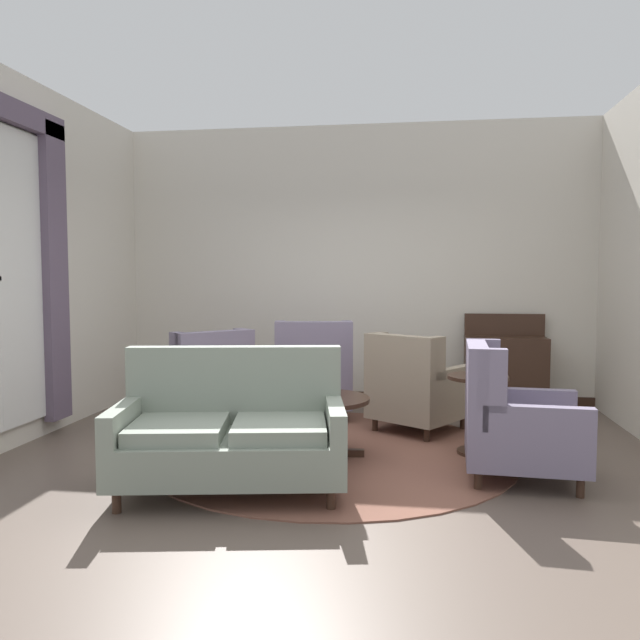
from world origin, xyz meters
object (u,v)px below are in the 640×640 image
object	(u,v)px
coffee_table	(321,409)
armchair_foreground_right	(415,389)
sideboard	(505,368)
armchair_near_window	(313,376)
settee	(231,434)
side_table	(477,407)
armchair_far_left	(203,385)
porcelain_vase	(323,377)
armchair_beside_settee	(513,422)

from	to	relation	value
coffee_table	armchair_foreground_right	world-z (taller)	armchair_foreground_right
sideboard	armchair_near_window	bearing A→B (deg)	-160.66
settee	side_table	world-z (taller)	settee
side_table	sideboard	distance (m)	1.96
coffee_table	armchair_far_left	xyz separation A→B (m)	(-1.30, 0.86, 0.02)
armchair_near_window	sideboard	bearing A→B (deg)	-170.41
armchair_near_window	armchair_far_left	bearing A→B (deg)	19.09
sideboard	porcelain_vase	bearing A→B (deg)	-130.36
armchair_beside_settee	armchair_far_left	bearing A→B (deg)	70.20
armchair_far_left	armchair_beside_settee	world-z (taller)	armchair_beside_settee
side_table	settee	bearing A→B (deg)	-147.50
armchair_foreground_right	armchair_beside_settee	size ratio (longest dim) A/B	1.08
armchair_beside_settee	sideboard	size ratio (longest dim) A/B	0.93
armchair_far_left	side_table	xyz separation A→B (m)	(2.60, -0.60, -0.02)
settee	armchair_foreground_right	bearing A→B (deg)	45.17
settee	armchair_foreground_right	distance (m)	2.26
armchair_foreground_right	armchair_near_window	bearing A→B (deg)	11.10
armchair_beside_settee	sideboard	distance (m)	2.52
coffee_table	sideboard	xyz separation A→B (m)	(1.80, 2.16, 0.07)
coffee_table	armchair_far_left	world-z (taller)	armchair_far_left
side_table	sideboard	world-z (taller)	sideboard
porcelain_vase	sideboard	bearing A→B (deg)	49.64
sideboard	armchair_far_left	bearing A→B (deg)	-157.38
armchair_foreground_right	armchair_far_left	bearing A→B (deg)	37.11
side_table	coffee_table	bearing A→B (deg)	-168.43
armchair_far_left	armchair_beside_settee	size ratio (longest dim) A/B	1.14
coffee_table	side_table	xyz separation A→B (m)	(1.29, 0.26, 0.00)
settee	armchair_near_window	bearing A→B (deg)	74.43
armchair_foreground_right	armchair_far_left	world-z (taller)	armchair_far_left
armchair_foreground_right	porcelain_vase	bearing A→B (deg)	84.05
coffee_table	side_table	distance (m)	1.32
armchair_near_window	armchair_foreground_right	world-z (taller)	armchair_near_window
armchair_near_window	coffee_table	bearing A→B (deg)	91.54
coffee_table	porcelain_vase	xyz separation A→B (m)	(0.01, 0.05, 0.26)
coffee_table	armchair_far_left	distance (m)	1.57
armchair_near_window	side_table	bearing A→B (deg)	133.89
coffee_table	side_table	bearing A→B (deg)	11.57
armchair_beside_settee	porcelain_vase	bearing A→B (deg)	78.57
settee	side_table	distance (m)	2.14
coffee_table	sideboard	world-z (taller)	sideboard
settee	armchair_foreground_right	xyz separation A→B (m)	(1.29, 1.86, 0.02)
sideboard	settee	bearing A→B (deg)	-127.18
settee	side_table	xyz separation A→B (m)	(1.80, 1.15, 0.00)
armchair_foreground_right	armchair_beside_settee	distance (m)	1.49
armchair_foreground_right	side_table	bearing A→B (deg)	159.99
porcelain_vase	armchair_beside_settee	size ratio (longest dim) A/B	0.35
armchair_beside_settee	side_table	bearing A→B (deg)	21.04
armchair_beside_settee	armchair_near_window	bearing A→B (deg)	48.60
armchair_far_left	armchair_near_window	bearing A→B (deg)	163.16
porcelain_vase	settee	size ratio (longest dim) A/B	0.21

